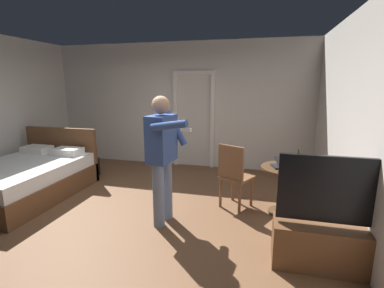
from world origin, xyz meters
TOP-DOWN VIEW (x-y plane):
  - ground_plane at (0.00, 0.00)m, footprint 6.43×6.43m
  - wall_back at (0.00, 2.75)m, footprint 6.08×0.12m
  - wall_right at (2.98, 0.00)m, footprint 0.12×5.61m
  - doorway_frame at (0.37, 2.67)m, footprint 0.93×0.08m
  - bed at (-1.95, 0.28)m, footprint 1.53×2.06m
  - tv_flatscreen at (2.62, -0.54)m, footprint 1.19×0.40m
  - side_table at (2.22, 0.63)m, footprint 0.70×0.70m
  - laptop at (2.20, 0.59)m, footprint 0.40×0.41m
  - bottle_on_table at (2.36, 0.55)m, footprint 0.06×0.06m
  - wooden_chair at (1.49, 0.63)m, footprint 0.57×0.57m
  - person_blue_shirt at (0.62, -0.04)m, footprint 0.64×0.64m
  - suitcase_dark at (-1.64, 1.36)m, footprint 0.66×0.42m

SIDE VIEW (x-z plane):
  - ground_plane at x=0.00m, z-range 0.00..0.00m
  - suitcase_dark at x=-1.64m, z-range 0.00..0.37m
  - bed at x=-1.95m, z-range -0.21..0.81m
  - tv_flatscreen at x=2.62m, z-range -0.26..0.93m
  - side_table at x=2.22m, z-range 0.13..0.83m
  - wooden_chair at x=1.49m, z-range 0.05..1.04m
  - laptop at x=2.20m, z-range 0.67..0.84m
  - bottle_on_table at x=2.36m, z-range 0.68..0.97m
  - person_blue_shirt at x=0.62m, z-range 0.14..1.85m
  - doorway_frame at x=0.37m, z-range 0.16..2.29m
  - wall_back at x=0.00m, z-range 0.00..2.75m
  - wall_right at x=2.98m, z-range 0.00..2.75m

